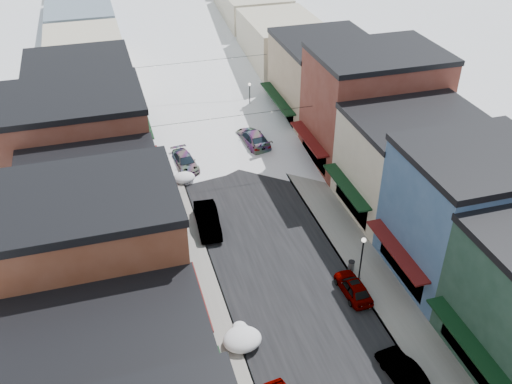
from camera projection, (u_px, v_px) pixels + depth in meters
road at (193, 94)px, 72.87m from camera, size 10.00×160.00×0.01m
sidewalk_left at (142, 100)px, 71.28m from camera, size 3.20×160.00×0.15m
sidewalk_right at (243, 88)px, 74.39m from camera, size 3.20×160.00×0.15m
curb_left at (154, 98)px, 71.64m from camera, size 0.10×160.00×0.15m
curb_right at (232, 89)px, 74.03m from camera, size 0.10×160.00×0.15m
bldg_l_brick_near at (92, 280)px, 34.61m from camera, size 12.30×8.20×12.50m
bldg_l_grayblue at (97, 222)px, 42.49m from camera, size 11.30×9.20×9.00m
bldg_l_brick_far at (77, 154)px, 48.90m from camera, size 13.30×9.20×11.00m
bldg_l_tan at (85, 110)px, 57.41m from camera, size 11.30×11.20×10.00m
bldg_r_blue at (469, 215)px, 41.90m from camera, size 11.30×9.20×10.50m
bldg_r_cream at (412, 163)px, 49.63m from camera, size 12.30×9.20×9.00m
bldg_r_brick_far at (373, 107)px, 56.25m from camera, size 13.30×9.20×11.50m
bldg_r_tan at (324, 80)px, 64.56m from camera, size 11.30×11.20×9.50m
distant_blocks at (163, 13)px, 89.06m from camera, size 34.00×55.00×8.00m
overhead_cables at (213, 86)px, 59.46m from camera, size 16.40×15.04×0.04m
car_dark_hatch at (208, 220)px, 48.83m from camera, size 2.16×5.32×1.72m
car_silver_wagon at (185, 161)px, 57.39m from camera, size 2.51×4.94×1.37m
car_green_sedan at (404, 373)px, 35.61m from camera, size 2.01×4.49×1.43m
car_gray_suv at (353, 287)px, 42.12m from camera, size 1.76×4.09×1.38m
car_black_sedan at (253, 138)px, 61.18m from camera, size 3.09×6.12×1.70m
car_lane_silver at (190, 103)px, 68.80m from camera, size 1.86×4.48×1.52m
car_lane_white at (190, 53)px, 83.32m from camera, size 3.05×5.48×1.45m
trash_can at (351, 266)px, 44.27m from camera, size 0.51×0.51×0.86m
streetlamp_near at (362, 255)px, 41.94m from camera, size 0.35×0.35×4.19m
streetlamp_far at (250, 95)px, 66.16m from camera, size 0.33×0.33×4.01m
snow_pile_near at (242, 338)px, 38.18m from camera, size 2.63×2.82×1.11m
snow_pile_mid at (241, 336)px, 38.44m from camera, size 2.28×2.61×0.97m
snow_pile_far at (184, 177)px, 55.38m from camera, size 2.11×2.50×0.89m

